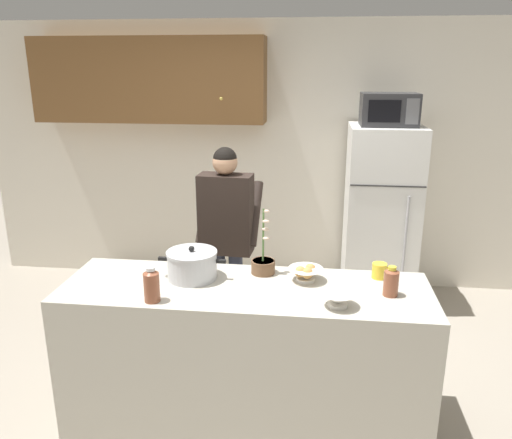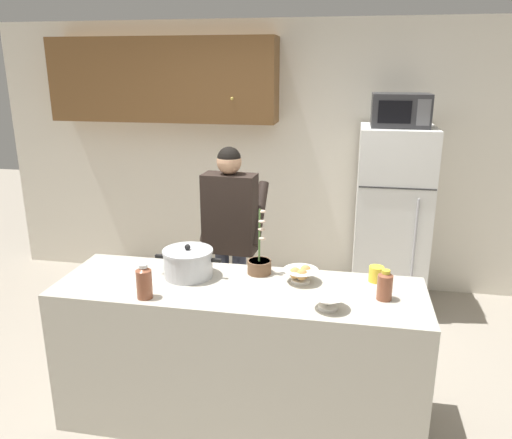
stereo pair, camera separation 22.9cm
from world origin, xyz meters
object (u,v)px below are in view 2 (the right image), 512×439
object	(u,v)px
coffee_mug	(377,274)
bottle_mid_counter	(385,285)
cooking_pot	(188,263)
potted_orchid	(259,264)
refrigerator	(391,220)
bread_bowl	(301,274)
empty_bowl	(328,301)
microwave	(400,110)
person_near_pot	(230,225)
bottle_near_edge	(144,282)

from	to	relation	value
coffee_mug	bottle_mid_counter	world-z (taller)	bottle_mid_counter
cooking_pot	coffee_mug	bearing A→B (deg)	6.84
cooking_pot	potted_orchid	distance (m)	0.44
refrigerator	potted_orchid	size ratio (longest dim) A/B	3.99
refrigerator	coffee_mug	world-z (taller)	refrigerator
bread_bowl	empty_bowl	bearing A→B (deg)	-60.70
coffee_mug	empty_bowl	bearing A→B (deg)	-122.64
refrigerator	empty_bowl	size ratio (longest dim) A/B	8.59
bread_bowl	potted_orchid	distance (m)	0.28
microwave	person_near_pot	distance (m)	1.76
cooking_pot	bread_bowl	xyz separation A→B (m)	(0.69, 0.04, -0.04)
empty_bowl	refrigerator	bearing A→B (deg)	77.13
refrigerator	potted_orchid	xyz separation A→B (m)	(-0.92, -1.63, 0.15)
refrigerator	bottle_mid_counter	xyz separation A→B (m)	(-0.16, -1.87, 0.17)
empty_bowl	bottle_mid_counter	size ratio (longest dim) A/B	1.10
empty_bowl	coffee_mug	bearing A→B (deg)	57.36
bottle_mid_counter	empty_bowl	bearing A→B (deg)	-149.72
refrigerator	bottle_near_edge	world-z (taller)	refrigerator
microwave	bottle_mid_counter	world-z (taller)	microwave
person_near_pot	bread_bowl	world-z (taller)	person_near_pot
person_near_pot	potted_orchid	world-z (taller)	person_near_pot
coffee_mug	bottle_mid_counter	xyz separation A→B (m)	(0.03, -0.24, 0.04)
empty_bowl	bottle_mid_counter	world-z (taller)	bottle_mid_counter
bottle_near_edge	coffee_mug	bearing A→B (deg)	20.29
empty_bowl	potted_orchid	bearing A→B (deg)	137.57
refrigerator	microwave	distance (m)	0.98
bread_bowl	coffee_mug	bearing A→B (deg)	12.18
person_near_pot	coffee_mug	world-z (taller)	person_near_pot
refrigerator	bread_bowl	distance (m)	1.84
bread_bowl	microwave	bearing A→B (deg)	69.09
bottle_near_edge	refrigerator	bearing A→B (deg)	54.67
empty_bowl	potted_orchid	size ratio (longest dim) A/B	0.46
microwave	cooking_pot	bearing A→B (deg)	-127.70
bottle_near_edge	potted_orchid	world-z (taller)	potted_orchid
cooking_pot	bread_bowl	distance (m)	0.70
bread_bowl	potted_orchid	world-z (taller)	potted_orchid
microwave	empty_bowl	bearing A→B (deg)	-103.01
cooking_pot	coffee_mug	xyz separation A→B (m)	(1.15, 0.14, -0.04)
coffee_mug	microwave	bearing A→B (deg)	82.98
coffee_mug	bread_bowl	size ratio (longest dim) A/B	0.61
microwave	person_near_pot	xyz separation A→B (m)	(-1.28, -0.88, -0.82)
bottle_near_edge	person_near_pot	bearing A→B (deg)	80.18
person_near_pot	bottle_near_edge	distance (m)	1.21
refrigerator	empty_bowl	bearing A→B (deg)	-102.87
bottle_near_edge	bottle_mid_counter	distance (m)	1.34
microwave	empty_bowl	world-z (taller)	microwave
microwave	bread_bowl	xyz separation A→B (m)	(-0.65, -1.70, -0.84)
person_near_pot	cooking_pot	distance (m)	0.86
potted_orchid	microwave	bearing A→B (deg)	60.31
coffee_mug	bottle_mid_counter	distance (m)	0.25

